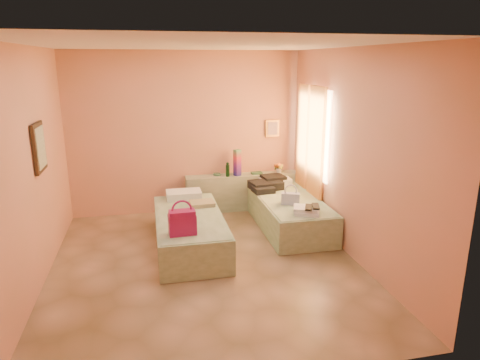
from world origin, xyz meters
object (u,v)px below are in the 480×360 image
(magenta_handbag, at_px, (182,222))
(towel_stack, at_px, (307,210))
(bed_right, at_px, (289,213))
(green_book, at_px, (257,173))
(headboard_ledge, at_px, (243,192))
(water_bottle, at_px, (228,170))
(bed_left, at_px, (190,231))
(flower_vase, at_px, (279,167))
(blue_handbag, at_px, (290,199))

(magenta_handbag, distance_m, towel_stack, 1.85)
(bed_right, xyz_separation_m, green_book, (-0.27, 1.04, 0.42))
(headboard_ledge, bearing_deg, towel_stack, -73.30)
(towel_stack, bearing_deg, water_bottle, 115.64)
(water_bottle, distance_m, magenta_handbag, 2.31)
(bed_left, distance_m, green_book, 2.07)
(green_book, relative_size, magenta_handbag, 0.55)
(towel_stack, bearing_deg, magenta_handbag, -168.56)
(headboard_ledge, distance_m, magenta_handbag, 2.53)
(bed_right, bearing_deg, magenta_handbag, -147.93)
(headboard_ledge, height_order, water_bottle, water_bottle)
(magenta_handbag, xyz_separation_m, towel_stack, (1.81, 0.37, -0.11))
(bed_left, distance_m, towel_stack, 1.72)
(flower_vase, bearing_deg, towel_stack, -93.79)
(headboard_ledge, distance_m, green_book, 0.43)
(bed_right, bearing_deg, water_bottle, 130.06)
(headboard_ledge, distance_m, bed_left, 1.87)
(green_book, bearing_deg, bed_right, -77.45)
(green_book, xyz_separation_m, flower_vase, (0.40, -0.06, 0.10))
(bed_right, bearing_deg, blue_handbag, -104.99)
(blue_handbag, height_order, towel_stack, blue_handbag)
(water_bottle, xyz_separation_m, blue_handbag, (0.73, -1.27, -0.18))
(water_bottle, height_order, magenta_handbag, water_bottle)
(bed_left, xyz_separation_m, flower_vase, (1.78, 1.43, 0.51))
(headboard_ledge, height_order, magenta_handbag, magenta_handbag)
(magenta_handbag, relative_size, blue_handbag, 1.25)
(bed_left, distance_m, blue_handbag, 1.61)
(bed_left, xyz_separation_m, magenta_handbag, (-0.15, -0.67, 0.41))
(water_bottle, height_order, towel_stack, water_bottle)
(flower_vase, relative_size, blue_handbag, 0.83)
(headboard_ledge, distance_m, flower_vase, 0.79)
(green_book, bearing_deg, bed_left, -134.72)
(bed_left, relative_size, flower_vase, 8.72)
(bed_left, bearing_deg, towel_stack, -10.15)
(headboard_ledge, xyz_separation_m, bed_left, (-1.12, -1.49, -0.08))
(bed_right, bearing_deg, flower_vase, 82.74)
(headboard_ledge, bearing_deg, flower_vase, -6.03)
(headboard_ledge, height_order, towel_stack, headboard_ledge)
(magenta_handbag, xyz_separation_m, blue_handbag, (1.72, 0.82, -0.07))
(magenta_handbag, bearing_deg, headboard_ledge, 56.87)
(bed_left, relative_size, green_book, 10.60)
(headboard_ledge, bearing_deg, water_bottle, -165.53)
(bed_right, bearing_deg, towel_stack, -88.63)
(bed_right, height_order, water_bottle, water_bottle)
(headboard_ledge, xyz_separation_m, flower_vase, (0.65, -0.07, 0.44))
(flower_vase, bearing_deg, water_bottle, -179.68)
(water_bottle, relative_size, towel_stack, 0.69)
(green_book, height_order, towel_stack, green_book)
(bed_left, bearing_deg, bed_right, 15.34)
(bed_left, height_order, towel_stack, towel_stack)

